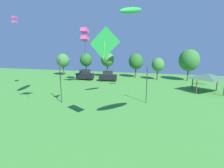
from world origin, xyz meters
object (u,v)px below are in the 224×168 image
at_px(kite_flying_11, 15,20).
at_px(treeline_tree_4, 158,65).
at_px(parked_car_leftmost, 85,75).
at_px(treeline_tree_1, 86,60).
at_px(kite_flying_5, 105,43).
at_px(light_post_0, 147,82).
at_px(parked_car_second_from_left, 108,76).
at_px(treeline_tree_5, 189,60).
at_px(light_post_1, 60,79).
at_px(treeline_tree_0, 63,60).
at_px(kite_flying_7, 131,10).
at_px(park_pavilion, 208,76).
at_px(kite_flying_4, 83,42).
at_px(treeline_tree_2, 107,59).
at_px(kite_flying_9, 62,65).
at_px(treeline_tree_3, 136,61).
at_px(kite_flying_2, 85,34).

height_order(kite_flying_11, treeline_tree_4, kite_flying_11).
bearing_deg(parked_car_leftmost, kite_flying_11, -118.30).
height_order(treeline_tree_1, treeline_tree_4, treeline_tree_1).
bearing_deg(kite_flying_5, parked_car_leftmost, 117.08).
bearing_deg(light_post_0, parked_car_second_from_left, 123.90).
bearing_deg(treeline_tree_5, light_post_1, -131.71).
bearing_deg(treeline_tree_0, light_post_1, -60.76).
relative_size(kite_flying_7, treeline_tree_1, 0.48).
distance_m(park_pavilion, treeline_tree_1, 31.96).
relative_size(kite_flying_4, treeline_tree_1, 0.57).
height_order(treeline_tree_2, treeline_tree_4, treeline_tree_2).
bearing_deg(light_post_0, kite_flying_9, -158.02).
xyz_separation_m(park_pavilion, treeline_tree_1, (-29.59, 11.94, 1.69)).
bearing_deg(park_pavilion, treeline_tree_3, 138.84).
xyz_separation_m(light_post_0, treeline_tree_3, (-4.47, 22.88, 1.30)).
xyz_separation_m(kite_flying_7, parked_car_leftmost, (-14.47, 17.57, -11.85)).
height_order(kite_flying_9, treeline_tree_5, treeline_tree_5).
xyz_separation_m(kite_flying_4, treeline_tree_1, (-5.67, 14.58, -4.54)).
bearing_deg(treeline_tree_4, treeline_tree_5, 3.37).
xyz_separation_m(parked_car_second_from_left, light_post_0, (10.55, -15.70, 1.98)).
bearing_deg(treeline_tree_2, treeline_tree_4, -3.45).
xyz_separation_m(kite_flying_2, kite_flying_9, (3.20, -15.72, -5.14)).
distance_m(kite_flying_2, kite_flying_4, 4.76).
xyz_separation_m(kite_flying_4, kite_flying_11, (-11.06, -5.15, 4.02)).
relative_size(parked_car_second_from_left, park_pavilion, 0.80).
bearing_deg(parked_car_second_from_left, light_post_1, -103.90).
bearing_deg(light_post_1, treeline_tree_0, 119.24).
bearing_deg(treeline_tree_1, kite_flying_11, -105.27).
relative_size(kite_flying_2, kite_flying_4, 1.62).
relative_size(treeline_tree_0, treeline_tree_3, 0.97).
bearing_deg(parked_car_second_from_left, parked_car_leftmost, 170.81).
height_order(treeline_tree_1, treeline_tree_3, treeline_tree_3).
xyz_separation_m(kite_flying_9, parked_car_second_from_left, (0.83, 20.29, -4.77)).
bearing_deg(treeline_tree_5, kite_flying_5, -111.24).
distance_m(treeline_tree_0, treeline_tree_3, 21.85).
distance_m(kite_flying_11, park_pavilion, 37.27).
bearing_deg(treeline_tree_2, kite_flying_2, -101.94).
distance_m(light_post_0, treeline_tree_5, 23.07).
xyz_separation_m(kite_flying_7, kite_flying_11, (-21.89, 3.51, 0.17)).
bearing_deg(kite_flying_2, treeline_tree_2, 78.06).
bearing_deg(light_post_1, kite_flying_7, 7.74).
height_order(kite_flying_2, parked_car_second_from_left, kite_flying_2).
bearing_deg(parked_car_second_from_left, treeline_tree_3, 42.18).
relative_size(kite_flying_9, treeline_tree_5, 0.23).
bearing_deg(kite_flying_7, light_post_0, 35.67).
xyz_separation_m(kite_flying_4, treeline_tree_5, (22.19, 14.19, -4.09)).
xyz_separation_m(treeline_tree_2, treeline_tree_4, (13.89, -0.84, -1.05)).
bearing_deg(treeline_tree_4, kite_flying_2, -149.22).
distance_m(kite_flying_9, park_pavilion, 26.43).
xyz_separation_m(park_pavilion, treeline_tree_3, (-15.19, 13.28, 1.45)).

